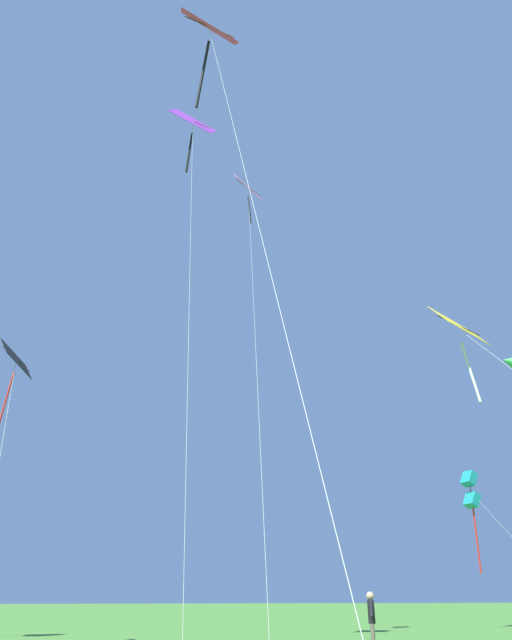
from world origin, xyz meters
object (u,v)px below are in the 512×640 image
(kite_yellow_diamond, at_px, (464,339))
(kite_purple_streamer, at_px, (192,134))
(kite_teal_box, at_px, (471,492))
(kite_pink_low, at_px, (249,198))
(kite_black_large, at_px, (13,373))
(person_near_tree, at_px, (372,617))
(kite_red_high, at_px, (209,44))

(kite_yellow_diamond, xyz_separation_m, kite_purple_streamer, (-8.47, 5.92, 11.53))
(kite_teal_box, relative_size, kite_purple_streamer, 0.37)
(kite_purple_streamer, bearing_deg, kite_pink_low, 45.36)
(kite_yellow_diamond, bearing_deg, kite_pink_low, 116.11)
(kite_teal_box, xyz_separation_m, kite_black_large, (-25.21, -9.05, 1.97))
(kite_yellow_diamond, xyz_separation_m, person_near_tree, (-2.90, 2.37, -8.26))
(kite_black_large, bearing_deg, kite_red_high, -59.75)
(kite_pink_low, bearing_deg, person_near_tree, -75.83)
(kite_pink_low, xyz_separation_m, kite_teal_box, (15.50, 6.66, -13.37))
(kite_pink_low, xyz_separation_m, kite_black_large, (-9.71, -2.39, -11.40))
(kite_red_high, bearing_deg, kite_pink_low, 68.70)
(kite_red_high, bearing_deg, kite_teal_box, 42.18)
(kite_yellow_diamond, distance_m, person_near_tree, 9.07)
(kite_purple_streamer, height_order, person_near_tree, kite_purple_streamer)
(kite_pink_low, relative_size, kite_red_high, 1.14)
(kite_yellow_diamond, height_order, kite_black_large, kite_yellow_diamond)
(kite_pink_low, distance_m, kite_teal_box, 21.53)
(kite_black_large, relative_size, kite_red_high, 0.53)
(kite_teal_box, xyz_separation_m, person_near_tree, (-13.65, -13.98, -6.19))
(kite_teal_box, distance_m, kite_black_large, 26.86)
(person_near_tree, bearing_deg, kite_black_large, 156.89)
(kite_yellow_diamond, relative_size, kite_teal_box, 1.49)
(kite_red_high, bearing_deg, person_near_tree, 33.00)
(kite_yellow_diamond, distance_m, kite_red_high, 12.71)
(kite_yellow_diamond, relative_size, kite_black_large, 1.20)
(kite_yellow_diamond, xyz_separation_m, kite_black_large, (-14.46, 7.30, -0.10))
(kite_yellow_diamond, distance_m, kite_purple_streamer, 15.48)
(person_near_tree, bearing_deg, kite_teal_box, 45.69)
(kite_pink_low, xyz_separation_m, kite_red_high, (-4.45, -11.41, -2.69))
(kite_yellow_diamond, distance_m, kite_pink_low, 15.62)
(kite_black_large, distance_m, person_near_tree, 14.99)
(kite_pink_low, xyz_separation_m, person_near_tree, (1.85, -7.32, -19.56))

